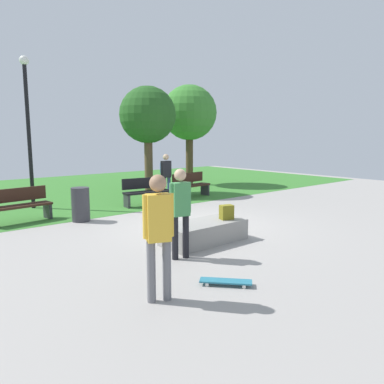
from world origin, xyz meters
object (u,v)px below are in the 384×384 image
object	(u,v)px
tree_leaning_ash	(148,116)
tree_slender_maple	(189,113)
trash_bin	(81,204)
pedestrian_with_backpack	(166,172)
concrete_ledge	(204,232)
backpack_on_ledge	(227,212)
park_bench_by_oak	(191,184)
park_bench_center_lawn	(19,205)
park_bench_near_path	(147,191)
skater_performing_trick	(159,228)
lamp_post	(28,119)
skateboard_by_ledge	(226,281)
skater_watching	(180,207)

from	to	relation	value
tree_leaning_ash	tree_slender_maple	xyz separation A→B (m)	(3.09, 1.20, 0.28)
trash_bin	pedestrian_with_backpack	world-z (taller)	pedestrian_with_backpack
concrete_ledge	backpack_on_ledge	world-z (taller)	backpack_on_ledge
park_bench_by_oak	trash_bin	world-z (taller)	trash_bin
park_bench_center_lawn	park_bench_near_path	bearing A→B (deg)	-0.75
skater_performing_trick	tree_slender_maple	world-z (taller)	tree_slender_maple
backpack_on_ledge	skater_performing_trick	size ratio (longest dim) A/B	0.18
park_bench_near_path	tree_slender_maple	xyz separation A→B (m)	(4.52, 3.26, 2.87)
park_bench_near_path	lamp_post	world-z (taller)	lamp_post
skateboard_by_ledge	trash_bin	xyz separation A→B (m)	(0.07, 5.60, 0.40)
park_bench_center_lawn	skateboard_by_ledge	bearing A→B (deg)	-79.19
park_bench_center_lawn	park_bench_by_oak	size ratio (longest dim) A/B	1.00
backpack_on_ledge	skater_watching	distance (m)	1.70
tree_slender_maple	trash_bin	xyz separation A→B (m)	(-7.17, -4.12, -2.89)
skater_watching	park_bench_near_path	world-z (taller)	skater_watching
park_bench_center_lawn	pedestrian_with_backpack	distance (m)	5.25
skater_performing_trick	park_bench_center_lawn	xyz separation A→B (m)	(-0.16, 6.29, -0.56)
park_bench_center_lawn	tree_leaning_ash	xyz separation A→B (m)	(5.40, 2.01, 2.59)
skater_performing_trick	skateboard_by_ledge	distance (m)	1.48
skater_performing_trick	tree_leaning_ash	distance (m)	10.02
park_bench_near_path	pedestrian_with_backpack	world-z (taller)	pedestrian_with_backpack
pedestrian_with_backpack	skater_watching	bearing A→B (deg)	-123.43
lamp_post	pedestrian_with_backpack	bearing A→B (deg)	-16.90
skateboard_by_ledge	pedestrian_with_backpack	distance (m)	8.14
backpack_on_ledge	pedestrian_with_backpack	bearing A→B (deg)	-94.74
park_bench_near_path	tree_slender_maple	size ratio (longest dim) A/B	0.35
skater_watching	tree_slender_maple	xyz separation A→B (m)	(7.00, 8.27, 2.36)
skateboard_by_ledge	tree_leaning_ash	distance (m)	9.94
trash_bin	pedestrian_with_backpack	size ratio (longest dim) A/B	0.56
park_bench_center_lawn	tree_slender_maple	world-z (taller)	tree_slender_maple
skater_watching	pedestrian_with_backpack	world-z (taller)	skater_watching
park_bench_center_lawn	skater_watching	bearing A→B (deg)	-73.62
park_bench_near_path	lamp_post	xyz separation A→B (m)	(-3.07, 1.91, 2.34)
tree_leaning_ash	trash_bin	bearing A→B (deg)	-144.53
concrete_ledge	park_bench_center_lawn	distance (m)	5.21
park_bench_center_lawn	backpack_on_ledge	bearing A→B (deg)	-56.38
skater_performing_trick	skateboard_by_ledge	size ratio (longest dim) A/B	2.43
concrete_ledge	park_bench_center_lawn	bearing A→B (deg)	119.28
trash_bin	pedestrian_with_backpack	bearing A→B (deg)	20.63
pedestrian_with_backpack	lamp_post	bearing A→B (deg)	163.10
skater_performing_trick	tree_leaning_ash	bearing A→B (deg)	57.68
skater_performing_trick	park_bench_center_lawn	distance (m)	6.31
trash_bin	park_bench_center_lawn	bearing A→B (deg)	145.44
skater_performing_trick	park_bench_near_path	bearing A→B (deg)	58.57
park_bench_center_lawn	lamp_post	distance (m)	3.12
skater_watching	skateboard_by_ledge	bearing A→B (deg)	-99.69
skateboard_by_ledge	park_bench_near_path	xyz separation A→B (m)	(2.73, 6.45, 0.42)
park_bench_near_path	tree_slender_maple	world-z (taller)	tree_slender_maple
skateboard_by_ledge	pedestrian_with_backpack	bearing A→B (deg)	60.74
park_bench_center_lawn	park_bench_by_oak	xyz separation A→B (m)	(6.16, 0.29, 0.00)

